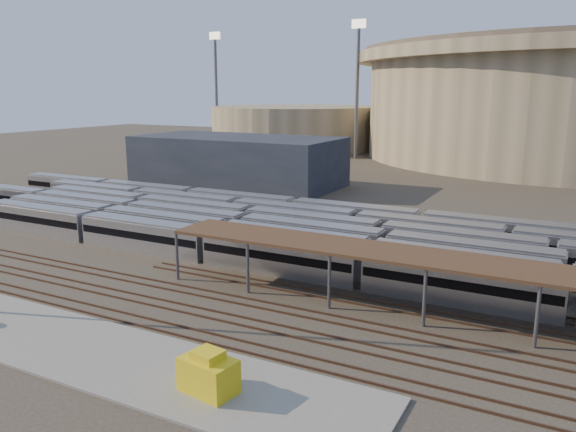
# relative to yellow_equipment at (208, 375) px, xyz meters

# --- Properties ---
(ground) EXTENTS (420.00, 420.00, 0.00)m
(ground) POSITION_rel_yellow_equipment_xyz_m (-8.16, 15.83, -1.33)
(ground) COLOR #383026
(ground) RESTS_ON ground
(apron) EXTENTS (50.00, 9.00, 0.20)m
(apron) POSITION_rel_yellow_equipment_xyz_m (-13.16, 0.83, -1.23)
(apron) COLOR gray
(apron) RESTS_ON ground
(subway_trains) EXTENTS (130.48, 23.90, 3.60)m
(subway_trains) POSITION_rel_yellow_equipment_xyz_m (-9.43, 34.33, 0.47)
(subway_trains) COLOR silver
(subway_trains) RESTS_ON ground
(inspection_shed) EXTENTS (60.30, 6.00, 5.30)m
(inspection_shed) POSITION_rel_yellow_equipment_xyz_m (13.84, 19.83, 3.65)
(inspection_shed) COLOR #545459
(inspection_shed) RESTS_ON ground
(empty_tracks) EXTENTS (170.00, 9.62, 0.18)m
(empty_tracks) POSITION_rel_yellow_equipment_xyz_m (-8.16, 10.83, -1.24)
(empty_tracks) COLOR #4C3323
(empty_tracks) RESTS_ON ground
(stadium) EXTENTS (124.00, 124.00, 32.50)m
(stadium) POSITION_rel_yellow_equipment_xyz_m (16.84, 155.83, 15.14)
(stadium) COLOR tan
(stadium) RESTS_ON ground
(secondary_arena) EXTENTS (56.00, 56.00, 14.00)m
(secondary_arena) POSITION_rel_yellow_equipment_xyz_m (-68.16, 145.83, 5.67)
(secondary_arena) COLOR tan
(secondary_arena) RESTS_ON ground
(service_building) EXTENTS (42.00, 20.00, 10.00)m
(service_building) POSITION_rel_yellow_equipment_xyz_m (-43.16, 70.83, 3.67)
(service_building) COLOR #1E232D
(service_building) RESTS_ON ground
(floodlight_0) EXTENTS (4.00, 1.00, 38.40)m
(floodlight_0) POSITION_rel_yellow_equipment_xyz_m (-38.16, 125.83, 19.31)
(floodlight_0) COLOR #545459
(floodlight_0) RESTS_ON ground
(floodlight_1) EXTENTS (4.00, 1.00, 38.40)m
(floodlight_1) POSITION_rel_yellow_equipment_xyz_m (-93.16, 135.83, 19.31)
(floodlight_1) COLOR #545459
(floodlight_1) RESTS_ON ground
(floodlight_3) EXTENTS (4.00, 1.00, 38.40)m
(floodlight_3) POSITION_rel_yellow_equipment_xyz_m (-18.16, 175.83, 19.31)
(floodlight_3) COLOR #545459
(floodlight_3) RESTS_ON ground
(yellow_equipment) EXTENTS (3.95, 2.82, 2.27)m
(yellow_equipment) POSITION_rel_yellow_equipment_xyz_m (0.00, 0.00, 0.00)
(yellow_equipment) COLOR gold
(yellow_equipment) RESTS_ON apron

